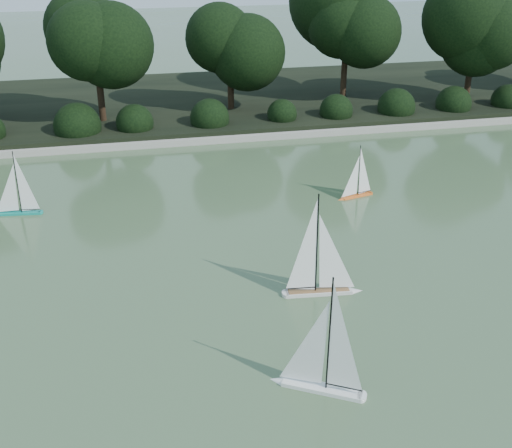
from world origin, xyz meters
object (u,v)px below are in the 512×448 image
at_px(sailboat_white_b, 325,278).
at_px(sailboat_orange, 355,189).
at_px(sailboat_white_a, 315,371).
at_px(sailboat_teal, 14,204).

height_order(sailboat_white_b, sailboat_orange, sailboat_white_b).
relative_size(sailboat_white_a, sailboat_orange, 1.43).
distance_m(sailboat_white_a, sailboat_white_b, 2.50).
height_order(sailboat_white_b, sailboat_teal, sailboat_white_b).
xyz_separation_m(sailboat_white_b, sailboat_teal, (-5.55, 4.52, -0.06)).
distance_m(sailboat_white_a, sailboat_orange, 6.81).
distance_m(sailboat_orange, sailboat_teal, 7.53).
relative_size(sailboat_white_b, sailboat_orange, 1.49).
height_order(sailboat_white_a, sailboat_teal, sailboat_white_a).
bearing_deg(sailboat_orange, sailboat_teal, 174.97).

